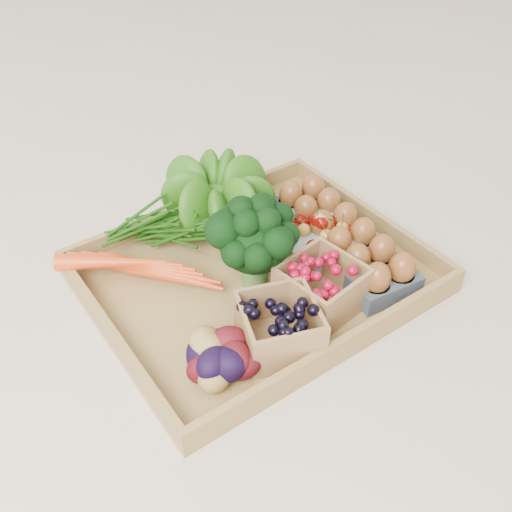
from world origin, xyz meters
TOP-DOWN VIEW (x-y plane):
  - ground at (0.00, 0.00)m, footprint 4.00×4.00m
  - tray at (0.00, 0.00)m, footprint 0.55×0.45m
  - carrots at (-0.15, 0.09)m, footprint 0.21×0.15m
  - lettuce at (0.03, 0.17)m, footprint 0.14×0.14m
  - broccoli at (-0.01, -0.01)m, footprint 0.15×0.15m
  - cherry_bowl at (0.14, -0.01)m, footprint 0.16×0.16m
  - egg_carton at (0.16, -0.03)m, footprint 0.15×0.34m
  - potatoes at (-0.16, -0.14)m, footprint 0.15×0.15m
  - punnet_blackberry at (-0.06, -0.15)m, footprint 0.15×0.15m
  - punnet_raspberry at (0.05, -0.12)m, footprint 0.13×0.13m

SIDE VIEW (x-z plane):
  - ground at x=0.00m, z-range 0.00..0.00m
  - tray at x=0.00m, z-range 0.00..0.01m
  - egg_carton at x=0.16m, z-range 0.01..0.05m
  - cherry_bowl at x=0.14m, z-range 0.01..0.06m
  - carrots at x=-0.15m, z-range 0.01..0.06m
  - punnet_blackberry at x=-0.06m, z-range 0.01..0.09m
  - punnet_raspberry at x=0.05m, z-range 0.01..0.10m
  - potatoes at x=-0.16m, z-range 0.01..0.10m
  - broccoli at x=-0.01m, z-range 0.02..0.13m
  - lettuce at x=0.03m, z-range 0.02..0.16m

